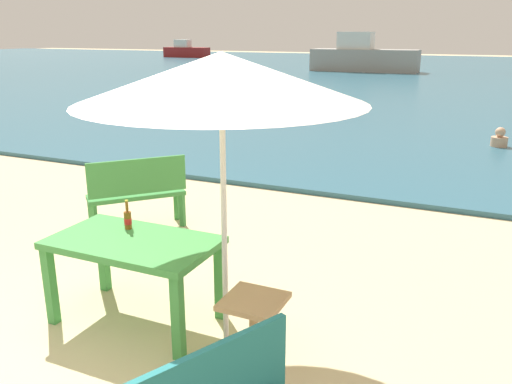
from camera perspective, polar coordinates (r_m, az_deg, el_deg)
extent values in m
cube|color=#2D6075|center=(32.65, 20.71, 11.70)|extent=(120.00, 50.00, 0.08)
cube|color=#3D8C42|center=(4.58, -13.11, -5.34)|extent=(1.40, 0.80, 0.06)
cube|color=#3D8C42|center=(4.91, -21.29, -9.42)|extent=(0.08, 0.08, 0.70)
cube|color=#3D8C42|center=(4.16, -8.42, -13.31)|extent=(0.08, 0.08, 0.70)
cube|color=#3D8C42|center=(5.35, -16.14, -6.69)|extent=(0.08, 0.08, 0.70)
cube|color=#3D8C42|center=(4.67, -3.88, -9.57)|extent=(0.08, 0.08, 0.70)
cylinder|color=brown|center=(4.80, -13.65, -2.98)|extent=(0.06, 0.06, 0.16)
cone|color=brown|center=(4.77, -13.71, -2.11)|extent=(0.06, 0.06, 0.03)
cylinder|color=brown|center=(4.75, -13.76, -1.45)|extent=(0.03, 0.03, 0.09)
cylinder|color=red|center=(4.80, -13.64, -3.07)|extent=(0.07, 0.07, 0.05)
cylinder|color=gold|center=(4.74, -13.80, -0.91)|extent=(0.03, 0.03, 0.01)
cylinder|color=silver|center=(4.00, -3.49, -1.79)|extent=(0.04, 0.04, 2.30)
cone|color=silver|center=(3.80, -3.76, 12.18)|extent=(2.10, 2.10, 0.36)
cube|color=tan|center=(3.99, -0.25, -11.70)|extent=(0.44, 0.44, 0.04)
cylinder|color=tan|center=(4.13, -0.24, -14.99)|extent=(0.07, 0.07, 0.50)
cylinder|color=tan|center=(4.26, -0.24, -17.67)|extent=(0.32, 0.32, 0.03)
cube|color=#3D8C42|center=(6.85, -12.77, -0.31)|extent=(1.08, 1.13, 0.05)
cube|color=#3D8C42|center=(6.62, -12.67, 1.63)|extent=(0.84, 0.91, 0.44)
cube|color=#3D8C42|center=(7.16, -8.54, -1.31)|extent=(0.06, 0.06, 0.42)
cube|color=#3D8C42|center=(6.99, -17.29, -2.37)|extent=(0.06, 0.06, 0.42)
cube|color=#3D8C42|center=(6.91, -7.94, -1.98)|extent=(0.06, 0.06, 0.42)
cube|color=#3D8C42|center=(6.73, -17.02, -3.10)|extent=(0.06, 0.06, 0.42)
cylinder|color=tan|center=(12.43, 24.74, 4.95)|extent=(0.34, 0.34, 0.20)
sphere|color=tan|center=(12.39, 24.85, 5.88)|extent=(0.21, 0.21, 0.21)
cube|color=gray|center=(33.64, 11.59, 13.73)|extent=(6.39, 1.74, 1.31)
cube|color=silver|center=(33.74, 10.72, 15.77)|extent=(2.03, 1.31, 1.02)
cube|color=maroon|center=(51.54, -7.49, 14.71)|extent=(4.41, 1.20, 0.90)
cube|color=silver|center=(51.73, -7.92, 15.59)|extent=(1.40, 0.90, 0.70)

